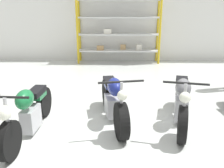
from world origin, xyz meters
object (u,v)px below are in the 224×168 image
shelving_rack (118,25)px  motorcycle_grey (182,100)px  motorcycle_green (29,111)px  motorcycle_blue (114,100)px

shelving_rack → motorcycle_grey: 5.56m
motorcycle_green → motorcycle_grey: (2.72, 0.54, 0.01)m
motorcycle_green → motorcycle_grey: bearing=104.1°
motorcycle_blue → motorcycle_grey: motorcycle_grey is taller
motorcycle_green → motorcycle_blue: motorcycle_blue is taller
shelving_rack → motorcycle_blue: (-0.09, -5.30, -1.00)m
shelving_rack → motorcycle_green: (-1.52, -5.87, -1.00)m
motorcycle_green → motorcycle_blue: bearing=114.6°
motorcycle_blue → motorcycle_grey: (1.28, -0.03, 0.01)m
shelving_rack → motorcycle_grey: size_ratio=1.49×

